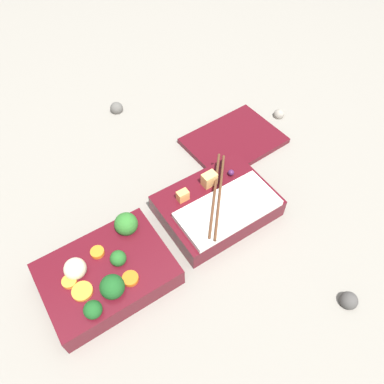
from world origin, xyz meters
name	(u,v)px	position (x,y,z in m)	size (l,w,h in m)	color
ground_plane	(158,241)	(0.00, 0.00, 0.00)	(3.00, 3.00, 0.00)	gray
bento_tray_vegetable	(107,272)	(-0.11, -0.02, 0.03)	(0.21, 0.15, 0.07)	#510F19
bento_tray_rice	(218,206)	(0.13, -0.01, 0.02)	(0.21, 0.16, 0.07)	#510F19
bento_lid	(234,141)	(0.27, 0.13, 0.01)	(0.20, 0.15, 0.01)	#510F19
pebble_0	(279,114)	(0.42, 0.14, 0.01)	(0.02, 0.02, 0.02)	gray
pebble_1	(117,108)	(0.10, 0.37, 0.01)	(0.03, 0.03, 0.03)	#595651
pebble_2	(349,301)	(0.20, -0.27, 0.01)	(0.03, 0.03, 0.03)	#474442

